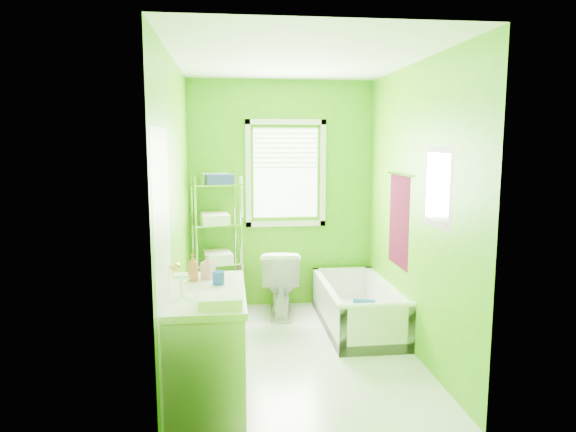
{
  "coord_description": "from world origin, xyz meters",
  "views": [
    {
      "loc": [
        -0.6,
        -4.41,
        1.91
      ],
      "look_at": [
        -0.06,
        0.25,
        1.23
      ],
      "focal_mm": 32.0,
      "sensor_mm": 36.0,
      "label": 1
    }
  ],
  "objects": [
    {
      "name": "vanity",
      "position": [
        -0.78,
        -0.75,
        0.45
      ],
      "size": [
        0.57,
        1.11,
        1.05
      ],
      "color": "silver",
      "rests_on": "ground"
    },
    {
      "name": "right_wall_decor",
      "position": [
        1.04,
        -0.02,
        1.32
      ],
      "size": [
        0.04,
        1.48,
        1.17
      ],
      "color": "#4A081C",
      "rests_on": "ground"
    },
    {
      "name": "bathtub",
      "position": [
        0.7,
        0.58,
        0.15
      ],
      "size": [
        0.7,
        1.49,
        0.48
      ],
      "color": "white",
      "rests_on": "ground"
    },
    {
      "name": "room_envelope",
      "position": [
        0.0,
        0.0,
        1.55
      ],
      "size": [
        2.14,
        2.94,
        2.62
      ],
      "color": "#459C07",
      "rests_on": "ground"
    },
    {
      "name": "ground",
      "position": [
        0.0,
        0.0,
        0.0
      ],
      "size": [
        2.9,
        2.9,
        0.0
      ],
      "primitive_type": "plane",
      "color": "silver",
      "rests_on": "ground"
    },
    {
      "name": "window",
      "position": [
        0.05,
        1.42,
        1.61
      ],
      "size": [
        0.92,
        0.05,
        1.22
      ],
      "color": "white",
      "rests_on": "ground"
    },
    {
      "name": "door",
      "position": [
        -1.04,
        -1.0,
        1.0
      ],
      "size": [
        0.09,
        0.8,
        2.0
      ],
      "color": "white",
      "rests_on": "ground"
    },
    {
      "name": "wire_shelf_unit",
      "position": [
        -0.73,
        1.22,
        0.95
      ],
      "size": [
        0.57,
        0.48,
        1.56
      ],
      "color": "silver",
      "rests_on": "ground"
    },
    {
      "name": "toilet",
      "position": [
        -0.05,
        1.08,
        0.38
      ],
      "size": [
        0.48,
        0.77,
        0.75
      ],
      "primitive_type": "imported",
      "rotation": [
        0.0,
        0.0,
        3.05
      ],
      "color": "white",
      "rests_on": "ground"
    }
  ]
}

